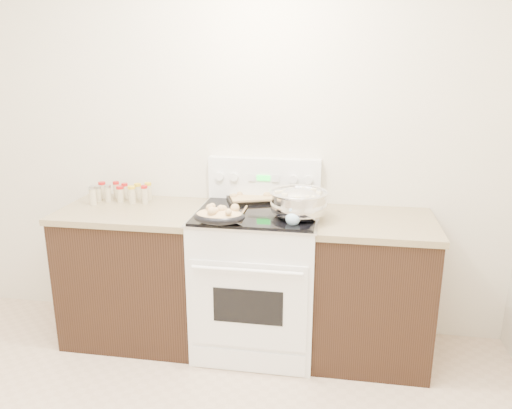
# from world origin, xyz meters

# --- Properties ---
(room_shell) EXTENTS (4.10, 3.60, 2.75)m
(room_shell) POSITION_xyz_m (0.00, 0.00, 1.70)
(room_shell) COLOR silver
(room_shell) RESTS_ON ground
(counter_left) EXTENTS (0.93, 0.67, 0.92)m
(counter_left) POSITION_xyz_m (-0.48, 1.43, 0.46)
(counter_left) COLOR black
(counter_left) RESTS_ON ground
(counter_right) EXTENTS (0.73, 0.67, 0.92)m
(counter_right) POSITION_xyz_m (1.08, 1.43, 0.46)
(counter_right) COLOR black
(counter_right) RESTS_ON ground
(kitchen_range) EXTENTS (0.78, 0.73, 1.22)m
(kitchen_range) POSITION_xyz_m (0.35, 1.42, 0.49)
(kitchen_range) COLOR white
(kitchen_range) RESTS_ON ground
(mixing_bowl) EXTENTS (0.42, 0.42, 0.21)m
(mixing_bowl) POSITION_xyz_m (0.61, 1.35, 1.02)
(mixing_bowl) COLOR silver
(mixing_bowl) RESTS_ON kitchen_range
(roasting_pan) EXTENTS (0.31, 0.22, 0.11)m
(roasting_pan) POSITION_xyz_m (0.17, 1.14, 0.99)
(roasting_pan) COLOR black
(roasting_pan) RESTS_ON kitchen_range
(baking_sheet) EXTENTS (0.47, 0.40, 0.06)m
(baking_sheet) POSITION_xyz_m (0.31, 1.69, 0.96)
(baking_sheet) COLOR black
(baking_sheet) RESTS_ON kitchen_range
(wooden_spoon) EXTENTS (0.04, 0.25, 0.04)m
(wooden_spoon) POSITION_xyz_m (0.27, 1.29, 0.95)
(wooden_spoon) COLOR #9D7447
(wooden_spoon) RESTS_ON kitchen_range
(blue_ladle) EXTENTS (0.19, 0.25, 0.11)m
(blue_ladle) POSITION_xyz_m (0.60, 1.21, 0.98)
(blue_ladle) COLOR #9ECCEC
(blue_ladle) RESTS_ON kitchen_range
(spice_jars) EXTENTS (0.40, 0.23, 0.13)m
(spice_jars) POSITION_xyz_m (-0.63, 1.57, 0.98)
(spice_jars) COLOR #BFB28C
(spice_jars) RESTS_ON counter_left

